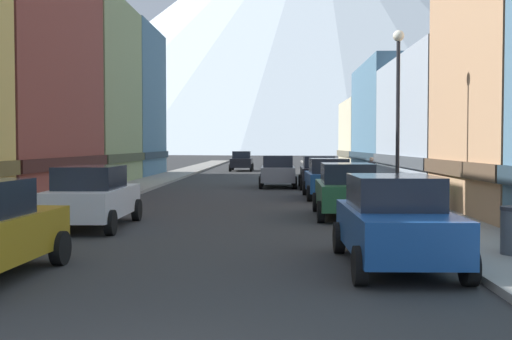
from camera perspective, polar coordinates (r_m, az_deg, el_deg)
The scene contains 18 objects.
sidewalk_left at distance 41.48m, azimuth -9.00°, elevation -0.97°, with size 2.50×100.00×0.15m, color gray.
sidewalk_right at distance 41.03m, azimuth 8.42°, elevation -1.00°, with size 2.50×100.00×0.15m, color gray.
storefront_left_3 at distance 40.71m, azimuth -16.40°, elevation 6.29°, with size 7.55×9.46×10.99m.
storefront_left_4 at distance 50.14m, azimuth -13.76°, elevation 5.60°, with size 9.02×9.42×11.09m.
storefront_right_2 at distance 34.00m, azimuth 18.97°, elevation 3.60°, with size 8.35×13.10×6.78m.
storefront_right_3 at distance 46.68m, azimuth 15.10°, elevation 3.98°, with size 9.78×12.65×8.00m.
storefront_right_4 at distance 57.78m, azimuth 11.00°, elevation 2.81°, with size 6.84×10.27×6.21m.
car_left_1 at distance 19.18m, azimuth -14.22°, elevation -2.28°, with size 2.08×4.41×1.78m.
car_right_0 at distance 12.94m, azimuth 12.15°, elevation -4.42°, with size 2.10×4.42×1.78m.
car_right_1 at distance 21.48m, azimuth 7.97°, elevation -1.75°, with size 2.13×4.43×1.78m.
car_right_2 at distance 28.88m, azimuth 6.36°, elevation -0.71°, with size 2.11×4.42×1.78m.
car_right_3 at distance 35.42m, azimuth 5.50°, elevation -0.16°, with size 2.09×4.42×1.78m.
car_driving_0 at distance 36.32m, azimuth 1.94°, elevation -0.09°, with size 2.06×4.40×1.78m.
car_driving_1 at distance 58.63m, azimuth -1.27°, elevation 0.80°, with size 2.06×4.40×1.78m.
potted_plant_0 at distance 22.67m, azimuth 15.87°, elevation -2.04°, with size 0.68×0.68×1.01m.
pedestrian_0 at distance 32.68m, azimuth 10.14°, elevation -0.40°, with size 0.36×0.36×1.61m.
streetlamp_right at distance 21.13m, azimuth 12.40°, elevation 6.53°, with size 0.36×0.36×5.86m.
mountain_backdrop at distance 270.77m, azimuth 5.42°, elevation 12.76°, with size 255.62×255.62×103.51m, color silver.
Camera 1 is at (1.46, -5.69, 2.40)m, focal length 45.40 mm.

